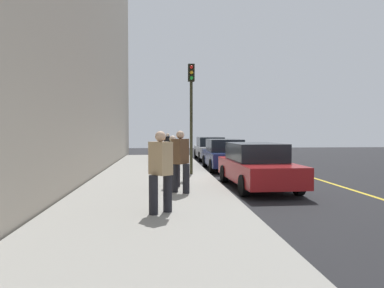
{
  "coord_description": "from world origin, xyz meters",
  "views": [
    {
      "loc": [
        13.08,
        -2.97,
        1.93
      ],
      "look_at": [
        -2.27,
        -1.73,
        1.37
      ],
      "focal_mm": 33.99,
      "sensor_mm": 36.0,
      "label": 1
    }
  ],
  "objects_px": {
    "pedestrian_tan_coat": "(161,169)",
    "rolling_suitcase": "(169,155)",
    "pedestrian_brown_coat": "(180,160)",
    "pedestrian_olive_coat": "(173,159)",
    "pedestrian_navy_coat": "(168,145)",
    "parked_car_navy": "(225,154)",
    "parked_car_red": "(257,165)",
    "parked_car_silver": "(210,148)",
    "pedestrian_black_coat": "(168,146)",
    "traffic_light_pole": "(191,100)"
  },
  "relations": [
    {
      "from": "pedestrian_brown_coat",
      "to": "pedestrian_black_coat",
      "type": "xyz_separation_m",
      "value": [
        -12.21,
        -0.18,
        -0.08
      ]
    },
    {
      "from": "pedestrian_navy_coat",
      "to": "parked_car_red",
      "type": "bearing_deg",
      "value": 13.23
    },
    {
      "from": "pedestrian_tan_coat",
      "to": "traffic_light_pole",
      "type": "xyz_separation_m",
      "value": [
        -7.05,
        1.22,
        2.09
      ]
    },
    {
      "from": "pedestrian_brown_coat",
      "to": "pedestrian_olive_coat",
      "type": "relative_size",
      "value": 1.09
    },
    {
      "from": "parked_car_silver",
      "to": "parked_car_navy",
      "type": "xyz_separation_m",
      "value": [
        6.2,
        -0.1,
        -0.0
      ]
    },
    {
      "from": "pedestrian_tan_coat",
      "to": "rolling_suitcase",
      "type": "xyz_separation_m",
      "value": [
        -15.16,
        0.41,
        -0.7
      ]
    },
    {
      "from": "pedestrian_olive_coat",
      "to": "pedestrian_navy_coat",
      "type": "xyz_separation_m",
      "value": [
        -12.48,
        0.02,
        -0.0
      ]
    },
    {
      "from": "pedestrian_brown_coat",
      "to": "pedestrian_tan_coat",
      "type": "distance_m",
      "value": 2.63
    },
    {
      "from": "pedestrian_brown_coat",
      "to": "pedestrian_navy_coat",
      "type": "height_order",
      "value": "pedestrian_brown_coat"
    },
    {
      "from": "pedestrian_tan_coat",
      "to": "traffic_light_pole",
      "type": "height_order",
      "value": "traffic_light_pole"
    },
    {
      "from": "parked_car_navy",
      "to": "parked_car_red",
      "type": "bearing_deg",
      "value": 1.0
    },
    {
      "from": "pedestrian_brown_coat",
      "to": "traffic_light_pole",
      "type": "height_order",
      "value": "traffic_light_pole"
    },
    {
      "from": "parked_car_navy",
      "to": "rolling_suitcase",
      "type": "relative_size",
      "value": 5.13
    },
    {
      "from": "pedestrian_brown_coat",
      "to": "rolling_suitcase",
      "type": "relative_size",
      "value": 2.09
    },
    {
      "from": "parked_car_silver",
      "to": "pedestrian_olive_coat",
      "type": "relative_size",
      "value": 2.92
    },
    {
      "from": "parked_car_navy",
      "to": "parked_car_red",
      "type": "height_order",
      "value": "same"
    },
    {
      "from": "pedestrian_black_coat",
      "to": "pedestrian_tan_coat",
      "type": "bearing_deg",
      "value": -1.44
    },
    {
      "from": "pedestrian_black_coat",
      "to": "pedestrian_navy_coat",
      "type": "height_order",
      "value": "pedestrian_navy_coat"
    },
    {
      "from": "parked_car_red",
      "to": "pedestrian_olive_coat",
      "type": "relative_size",
      "value": 2.95
    },
    {
      "from": "pedestrian_black_coat",
      "to": "pedestrian_brown_coat",
      "type": "bearing_deg",
      "value": 0.85
    },
    {
      "from": "pedestrian_navy_coat",
      "to": "pedestrian_tan_coat",
      "type": "height_order",
      "value": "pedestrian_tan_coat"
    },
    {
      "from": "parked_car_red",
      "to": "pedestrian_navy_coat",
      "type": "distance_m",
      "value": 12.44
    },
    {
      "from": "pedestrian_olive_coat",
      "to": "traffic_light_pole",
      "type": "xyz_separation_m",
      "value": [
        -3.22,
        0.86,
        2.17
      ]
    },
    {
      "from": "pedestrian_brown_coat",
      "to": "parked_car_navy",
      "type": "bearing_deg",
      "value": 160.88
    },
    {
      "from": "parked_car_red",
      "to": "rolling_suitcase",
      "type": "bearing_deg",
      "value": -165.59
    },
    {
      "from": "parked_car_red",
      "to": "pedestrian_brown_coat",
      "type": "xyz_separation_m",
      "value": [
        1.64,
        -2.68,
        0.34
      ]
    },
    {
      "from": "pedestrian_tan_coat",
      "to": "traffic_light_pole",
      "type": "relative_size",
      "value": 0.39
    },
    {
      "from": "pedestrian_olive_coat",
      "to": "pedestrian_black_coat",
      "type": "distance_m",
      "value": 10.94
    },
    {
      "from": "rolling_suitcase",
      "to": "parked_car_silver",
      "type": "bearing_deg",
      "value": 110.29
    },
    {
      "from": "parked_car_silver",
      "to": "traffic_light_pole",
      "type": "distance_m",
      "value": 9.67
    },
    {
      "from": "pedestrian_black_coat",
      "to": "pedestrian_navy_coat",
      "type": "relative_size",
      "value": 1.0
    },
    {
      "from": "parked_car_silver",
      "to": "pedestrian_navy_coat",
      "type": "height_order",
      "value": "pedestrian_navy_coat"
    },
    {
      "from": "parked_car_silver",
      "to": "pedestrian_olive_coat",
      "type": "height_order",
      "value": "pedestrian_olive_coat"
    },
    {
      "from": "pedestrian_olive_coat",
      "to": "pedestrian_navy_coat",
      "type": "bearing_deg",
      "value": 179.93
    },
    {
      "from": "pedestrian_olive_coat",
      "to": "pedestrian_navy_coat",
      "type": "height_order",
      "value": "pedestrian_olive_coat"
    },
    {
      "from": "pedestrian_brown_coat",
      "to": "pedestrian_olive_coat",
      "type": "distance_m",
      "value": 1.28
    },
    {
      "from": "parked_car_navy",
      "to": "traffic_light_pole",
      "type": "xyz_separation_m",
      "value": [
        2.95,
        -1.9,
        2.43
      ]
    },
    {
      "from": "rolling_suitcase",
      "to": "pedestrian_tan_coat",
      "type": "bearing_deg",
      "value": -1.56
    },
    {
      "from": "pedestrian_black_coat",
      "to": "rolling_suitcase",
      "type": "bearing_deg",
      "value": 173.64
    },
    {
      "from": "rolling_suitcase",
      "to": "pedestrian_olive_coat",
      "type": "bearing_deg",
      "value": -0.24
    },
    {
      "from": "pedestrian_brown_coat",
      "to": "traffic_light_pole",
      "type": "distance_m",
      "value": 4.99
    },
    {
      "from": "pedestrian_olive_coat",
      "to": "rolling_suitcase",
      "type": "bearing_deg",
      "value": 179.76
    },
    {
      "from": "parked_car_silver",
      "to": "pedestrian_brown_coat",
      "type": "distance_m",
      "value": 13.9
    },
    {
      "from": "parked_car_red",
      "to": "pedestrian_navy_coat",
      "type": "height_order",
      "value": "pedestrian_navy_coat"
    },
    {
      "from": "parked_car_red",
      "to": "rolling_suitcase",
      "type": "distance_m",
      "value": 11.31
    },
    {
      "from": "parked_car_silver",
      "to": "parked_car_navy",
      "type": "relative_size",
      "value": 1.09
    },
    {
      "from": "pedestrian_tan_coat",
      "to": "rolling_suitcase",
      "type": "bearing_deg",
      "value": 178.44
    },
    {
      "from": "pedestrian_olive_coat",
      "to": "pedestrian_tan_coat",
      "type": "bearing_deg",
      "value": -5.46
    },
    {
      "from": "pedestrian_black_coat",
      "to": "pedestrian_tan_coat",
      "type": "height_order",
      "value": "pedestrian_tan_coat"
    },
    {
      "from": "parked_car_silver",
      "to": "pedestrian_tan_coat",
      "type": "distance_m",
      "value": 16.52
    }
  ]
}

